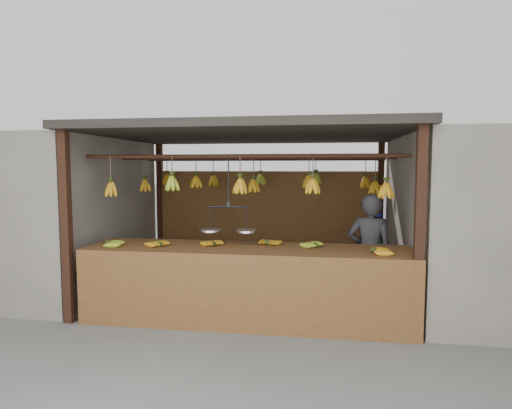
# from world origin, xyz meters

# --- Properties ---
(ground) EXTENTS (80.00, 80.00, 0.00)m
(ground) POSITION_xyz_m (0.00, 0.00, 0.00)
(ground) COLOR #5B5B57
(stall) EXTENTS (4.30, 3.30, 2.40)m
(stall) POSITION_xyz_m (0.00, 0.33, 1.97)
(stall) COLOR black
(stall) RESTS_ON ground
(neighbor_left) EXTENTS (3.00, 3.00, 2.30)m
(neighbor_left) POSITION_xyz_m (-3.60, 0.00, 1.15)
(neighbor_left) COLOR slate
(neighbor_left) RESTS_ON ground
(counter) EXTENTS (3.92, 0.89, 0.96)m
(counter) POSITION_xyz_m (0.10, -1.24, 0.72)
(counter) COLOR brown
(counter) RESTS_ON ground
(hanging_bananas) EXTENTS (3.55, 2.23, 0.38)m
(hanging_bananas) POSITION_xyz_m (0.01, 0.00, 1.63)
(hanging_bananas) COLOR #C48714
(hanging_bananas) RESTS_ON ground
(balance_scale) EXTENTS (0.71, 0.28, 0.93)m
(balance_scale) POSITION_xyz_m (-0.15, -1.00, 1.14)
(balance_scale) COLOR black
(balance_scale) RESTS_ON ground
(vendor) EXTENTS (0.59, 0.41, 1.54)m
(vendor) POSITION_xyz_m (1.60, -0.60, 0.77)
(vendor) COLOR #262628
(vendor) RESTS_ON ground
(bag_bundles) EXTENTS (0.08, 0.26, 1.23)m
(bag_bundles) POSITION_xyz_m (1.94, 1.35, 0.98)
(bag_bundles) COLOR yellow
(bag_bundles) RESTS_ON ground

